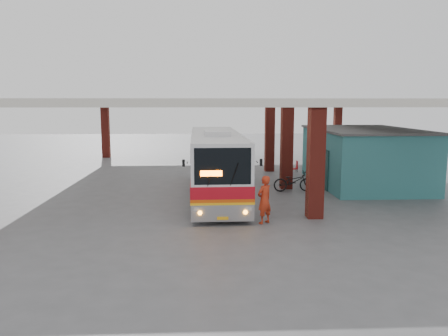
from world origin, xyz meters
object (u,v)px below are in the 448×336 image
coach_bus (216,163)px  pedestrian (264,200)px  red_chair (296,167)px  motorcycle (293,181)px

coach_bus → pedestrian: 5.46m
coach_bus → red_chair: 9.06m
motorcycle → red_chair: bearing=-14.2°
pedestrian → red_chair: 12.84m
coach_bus → pedestrian: bearing=-73.0°
coach_bus → pedestrian: size_ratio=6.18×
pedestrian → red_chair: (3.78, 12.26, -0.57)m
pedestrian → red_chair: pedestrian is taller
coach_bus → red_chair: size_ratio=15.17×
red_chair → pedestrian: bearing=-109.3°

